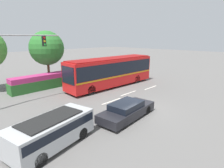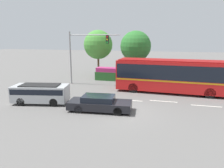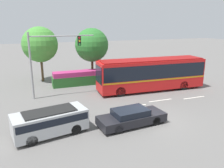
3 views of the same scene
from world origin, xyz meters
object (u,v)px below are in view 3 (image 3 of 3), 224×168
Objects in this scene: sedan_foreground at (131,117)px; street_tree_left at (40,45)px; suv_left_lane at (50,121)px; street_tree_centre at (92,45)px; traffic_light_pole at (48,54)px; city_bus at (151,73)px.

street_tree_left reaches higher than sedan_foreground.
suv_left_lane is 0.74× the size of street_tree_left.
street_tree_left reaches higher than street_tree_centre.
suv_left_lane is (-5.47, 0.59, 0.37)m from sedan_foreground.
street_tree_left is at bearing 103.41° from sedan_foreground.
traffic_light_pole is 0.97× the size of street_tree_centre.
city_bus is 1.87× the size of traffic_light_pole.
street_tree_left is at bearing 77.10° from suv_left_lane.
suv_left_lane is at bearing -95.65° from traffic_light_pole.
traffic_light_pole is at bearing 114.57° from sedan_foreground.
street_tree_left is (-10.54, 7.98, 2.56)m from city_bus.
sedan_foreground is 0.76× the size of street_tree_left.
street_tree_left is at bearing 160.64° from street_tree_centre.
street_tree_centre is at bearing 52.14° from suv_left_lane.
sedan_foreground is 0.78× the size of street_tree_centre.
street_tree_centre reaches higher than suv_left_lane.
street_tree_centre is at bearing -48.81° from city_bus.
city_bus is 13.47m from street_tree_left.
city_bus is 10.62m from traffic_light_pole.
sedan_foreground is 5.51m from suv_left_lane.
city_bus is at bearing -37.11° from street_tree_left.
city_bus is at bearing -7.33° from traffic_light_pole.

